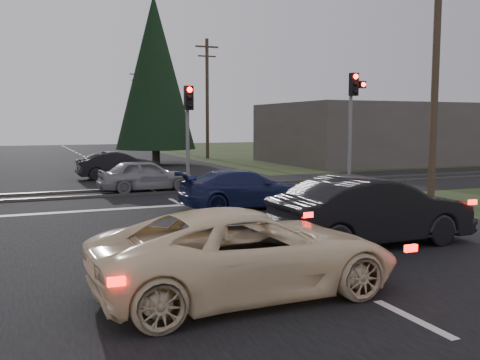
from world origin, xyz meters
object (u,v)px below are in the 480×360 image
utility_pole_near (436,65)px  utility_pole_mid (207,96)px  dark_hatchback (372,211)px  blue_sedan (244,189)px  utility_pole_far (138,106)px  silver_car (146,175)px  cream_coupe (247,252)px  traffic_signal_center (188,121)px  traffic_signal_right (353,108)px  dark_car_far (119,165)px

utility_pole_near → utility_pole_mid: (0.00, 24.00, 0.00)m
dark_hatchback → blue_sedan: bearing=4.7°
dark_hatchback → blue_sedan: (-0.59, 5.87, -0.15)m
utility_pole_near → utility_pole_mid: bearing=90.0°
utility_pole_far → silver_car: utility_pole_far is taller
cream_coupe → dark_hatchback: dark_hatchback is taller
traffic_signal_center → utility_pole_mid: bearing=68.8°
traffic_signal_right → utility_pole_mid: (0.95, 20.53, 1.41)m
utility_pole_near → cream_coupe: utility_pole_near is taller
traffic_signal_center → utility_pole_near: 9.05m
traffic_signal_right → dark_hatchback: size_ratio=1.01×
utility_pole_near → utility_pole_mid: same height
dark_hatchback → utility_pole_far: bearing=-7.6°
cream_coupe → dark_hatchback: bearing=-63.5°
traffic_signal_right → traffic_signal_center: bearing=169.6°
utility_pole_near → cream_coupe: 13.07m
utility_pole_far → cream_coupe: utility_pole_far is taller
utility_pole_far → silver_car: bearing=-101.6°
traffic_signal_center → dark_hatchback: size_ratio=0.88×
utility_pole_far → utility_pole_mid: bearing=-90.0°
cream_coupe → silver_car: cream_coupe is taller
cream_coupe → traffic_signal_right: bearing=-42.7°
utility_pole_far → traffic_signal_center: bearing=-99.6°
silver_car → blue_sedan: size_ratio=0.88×
cream_coupe → utility_pole_mid: bearing=-19.7°
traffic_signal_center → dark_car_far: bearing=101.9°
traffic_signal_center → utility_pole_far: size_ratio=0.46×
dark_car_far → blue_sedan: bearing=-171.2°
dark_hatchback → utility_pole_near: bearing=-52.3°
traffic_signal_center → utility_pole_far: bearing=80.4°
traffic_signal_right → dark_car_far: bearing=134.6°
dark_car_far → utility_pole_far: bearing=-15.8°
dark_hatchback → blue_sedan: 5.90m
cream_coupe → dark_car_far: size_ratio=1.25×
utility_pole_mid → silver_car: bearing=-116.4°
traffic_signal_center → blue_sedan: size_ratio=0.97×
utility_pole_mid → blue_sedan: size_ratio=2.13×
cream_coupe → dark_car_far: bearing=-5.4°
traffic_signal_center → utility_pole_near: utility_pole_near is taller
utility_pole_near → silver_car: bearing=144.5°
utility_pole_mid → cream_coupe: utility_pole_mid is taller
cream_coupe → dark_hatchback: (3.96, 2.11, 0.08)m
traffic_signal_center → blue_sedan: (0.66, -3.81, -2.19)m
traffic_signal_center → utility_pole_near: bearing=-32.0°
utility_pole_far → dark_car_far: 38.70m
dark_hatchback → dark_car_far: bearing=8.2°
dark_hatchback → traffic_signal_center: bearing=6.4°
traffic_signal_right → blue_sedan: (-5.88, -2.61, -2.70)m
traffic_signal_right → dark_hatchback: traffic_signal_right is taller
utility_pole_far → dark_car_far: (-8.95, -37.43, -4.07)m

